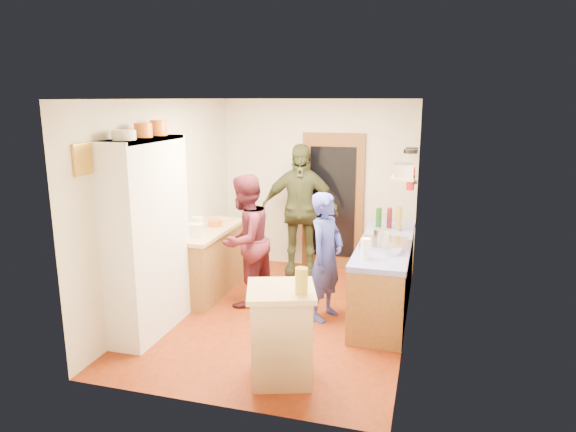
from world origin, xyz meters
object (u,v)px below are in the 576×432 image
at_px(person_back, 300,210).
at_px(island_base, 281,336).
at_px(right_counter_base, 384,278).
at_px(person_hob, 327,257).
at_px(hutch_body, 148,238).
at_px(person_left, 249,240).

bearing_deg(person_back, island_base, -87.65).
height_order(right_counter_base, island_base, island_base).
bearing_deg(person_hob, hutch_body, 133.24).
bearing_deg(right_counter_base, island_base, -112.13).
xyz_separation_m(island_base, person_left, (-0.93, 1.68, 0.41)).
distance_m(person_hob, person_back, 1.71).
distance_m(island_base, person_back, 3.09).
relative_size(island_base, person_left, 0.51).
bearing_deg(island_base, person_back, 101.13).
distance_m(hutch_body, person_left, 1.36).
xyz_separation_m(hutch_body, right_counter_base, (2.50, 1.30, -0.68)).
relative_size(hutch_body, person_hob, 1.42).
bearing_deg(person_back, right_counter_base, -47.03).
relative_size(person_hob, person_back, 0.78).
distance_m(person_left, person_back, 1.35).
bearing_deg(island_base, person_hob, 84.60).
distance_m(right_counter_base, person_hob, 0.86).
height_order(person_hob, person_left, person_left).
bearing_deg(hutch_body, person_left, 53.32).
distance_m(right_counter_base, island_base, 2.06).
xyz_separation_m(person_left, person_back, (0.34, 1.30, 0.14)).
distance_m(island_base, person_hob, 1.50).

